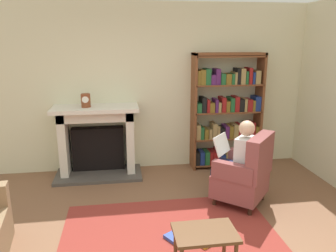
{
  "coord_description": "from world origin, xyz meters",
  "views": [
    {
      "loc": [
        -0.5,
        -2.84,
        2.13
      ],
      "look_at": [
        0.1,
        1.2,
        1.05
      ],
      "focal_mm": 35.35,
      "sensor_mm": 36.0,
      "label": 1
    }
  ],
  "objects_px": {
    "fireplace": "(97,139)",
    "armchair_reading": "(245,174)",
    "mantel_clock": "(86,100)",
    "bookshelf": "(226,112)",
    "side_table": "(205,239)",
    "seated_reader": "(238,158)"
  },
  "relations": [
    {
      "from": "seated_reader",
      "to": "armchair_reading",
      "type": "bearing_deg",
      "value": 90.0
    },
    {
      "from": "bookshelf",
      "to": "side_table",
      "type": "xyz_separation_m",
      "value": [
        -1.05,
        -2.66,
        -0.54
      ]
    },
    {
      "from": "armchair_reading",
      "to": "seated_reader",
      "type": "bearing_deg",
      "value": -90.0
    },
    {
      "from": "fireplace",
      "to": "armchair_reading",
      "type": "xyz_separation_m",
      "value": [
        1.96,
        -1.33,
        -0.17
      ]
    },
    {
      "from": "seated_reader",
      "to": "side_table",
      "type": "xyz_separation_m",
      "value": [
        -0.79,
        -1.37,
        -0.22
      ]
    },
    {
      "from": "mantel_clock",
      "to": "seated_reader",
      "type": "distance_m",
      "value": 2.39
    },
    {
      "from": "mantel_clock",
      "to": "bookshelf",
      "type": "relative_size",
      "value": 0.11
    },
    {
      "from": "fireplace",
      "to": "armchair_reading",
      "type": "distance_m",
      "value": 2.37
    },
    {
      "from": "side_table",
      "to": "bookshelf",
      "type": "bearing_deg",
      "value": 68.49
    },
    {
      "from": "bookshelf",
      "to": "armchair_reading",
      "type": "relative_size",
      "value": 1.98
    },
    {
      "from": "fireplace",
      "to": "seated_reader",
      "type": "bearing_deg",
      "value": -33.83
    },
    {
      "from": "seated_reader",
      "to": "fireplace",
      "type": "bearing_deg",
      "value": -82.64
    },
    {
      "from": "mantel_clock",
      "to": "armchair_reading",
      "type": "bearing_deg",
      "value": -30.47
    },
    {
      "from": "mantel_clock",
      "to": "side_table",
      "type": "relative_size",
      "value": 0.37
    },
    {
      "from": "fireplace",
      "to": "armchair_reading",
      "type": "bearing_deg",
      "value": -34.19
    },
    {
      "from": "fireplace",
      "to": "bookshelf",
      "type": "distance_m",
      "value": 2.15
    },
    {
      "from": "mantel_clock",
      "to": "side_table",
      "type": "height_order",
      "value": "mantel_clock"
    },
    {
      "from": "mantel_clock",
      "to": "side_table",
      "type": "bearing_deg",
      "value": -64.41
    },
    {
      "from": "fireplace",
      "to": "seated_reader",
      "type": "xyz_separation_m",
      "value": [
        1.87,
        -1.25,
        0.03
      ]
    },
    {
      "from": "armchair_reading",
      "to": "side_table",
      "type": "xyz_separation_m",
      "value": [
        -0.88,
        -1.3,
        -0.02
      ]
    },
    {
      "from": "bookshelf",
      "to": "armchair_reading",
      "type": "bearing_deg",
      "value": -97.05
    },
    {
      "from": "mantel_clock",
      "to": "armchair_reading",
      "type": "relative_size",
      "value": 0.21
    }
  ]
}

